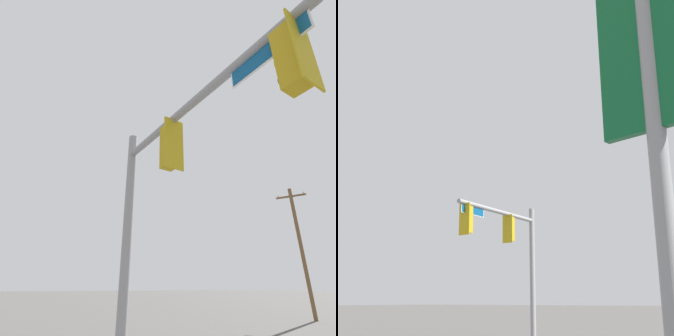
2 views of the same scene
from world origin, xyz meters
TOP-DOWN VIEW (x-y plane):
  - signal_pole_near at (-5.21, -7.90)m, footprint 5.89×0.59m

SIDE VIEW (x-z plane):
  - signal_pole_near at x=-5.21m, z-range 1.20..7.45m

